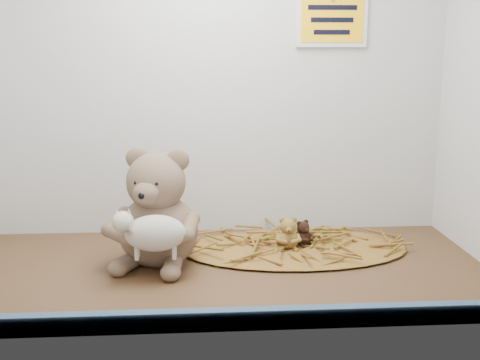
{
  "coord_description": "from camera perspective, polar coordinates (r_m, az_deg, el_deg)",
  "views": [
    {
      "loc": [
        -3.92,
        -125.72,
        47.69
      ],
      "look_at": [
        4.82,
        1.48,
        19.96
      ],
      "focal_mm": 45.0,
      "sensor_mm": 36.0,
      "label": 1
    }
  ],
  "objects": [
    {
      "name": "alcove_shell",
      "position": [
        1.35,
        -2.31,
        11.12
      ],
      "size": [
        120.4,
        60.2,
        90.4
      ],
      "color": "#3C2714",
      "rests_on": "ground"
    },
    {
      "name": "mini_teddy_tan",
      "position": [
        1.45,
        4.57,
        -4.93
      ],
      "size": [
        6.59,
        6.92,
        7.72
      ],
      "primitive_type": null,
      "rotation": [
        0.0,
        0.0,
        -0.06
      ],
      "color": "olive",
      "rests_on": "straw_bed"
    },
    {
      "name": "front_rail",
      "position": [
        1.07,
        -1.5,
        -13.05
      ],
      "size": [
        119.28,
        2.2,
        3.6
      ],
      "primitive_type": "cube",
      "color": "#3D5375",
      "rests_on": "shelf_floor"
    },
    {
      "name": "wall_sign",
      "position": [
        1.59,
        8.69,
        14.77
      ],
      "size": [
        16.0,
        1.2,
        11.0
      ],
      "primitive_type": "cube",
      "color": "yellow",
      "rests_on": "back_wall"
    },
    {
      "name": "toy_lamb",
      "position": [
        1.27,
        -8.04,
        -5.02
      ],
      "size": [
        16.8,
        10.25,
        10.85
      ],
      "primitive_type": null,
      "color": "beige",
      "rests_on": "main_teddy"
    },
    {
      "name": "mini_teddy_brown",
      "position": [
        1.48,
        5.96,
        -4.91
      ],
      "size": [
        7.11,
        7.2,
        6.29
      ],
      "primitive_type": null,
      "rotation": [
        0.0,
        0.0,
        0.54
      ],
      "color": "black",
      "rests_on": "straw_bed"
    },
    {
      "name": "main_teddy",
      "position": [
        1.35,
        -7.81,
        -2.55
      ],
      "size": [
        27.25,
        28.03,
        26.62
      ],
      "primitive_type": null,
      "rotation": [
        0.0,
        0.0,
        -0.3
      ],
      "color": "#81694F",
      "rests_on": "shelf_floor"
    },
    {
      "name": "straw_bed",
      "position": [
        1.48,
        5.24,
        -6.42
      ],
      "size": [
        54.91,
        31.88,
        1.06
      ],
      "primitive_type": "ellipsoid",
      "color": "brown",
      "rests_on": "shelf_floor"
    }
  ]
}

